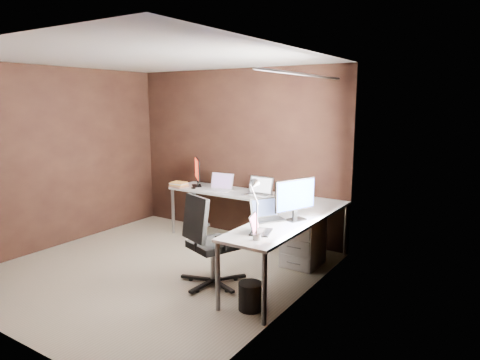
% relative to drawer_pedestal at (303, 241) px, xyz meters
% --- Properties ---
extents(room, '(3.60, 3.60, 2.50)m').
position_rel_drawer_pedestal_xyz_m(room, '(-1.09, -1.08, 0.98)').
color(room, gray).
rests_on(room, ground).
extents(desk, '(2.65, 2.25, 0.73)m').
position_rel_drawer_pedestal_xyz_m(desk, '(-0.59, -0.11, 0.38)').
color(desk, silver).
rests_on(desk, ground).
extents(drawer_pedestal, '(0.42, 0.50, 0.60)m').
position_rel_drawer_pedestal_xyz_m(drawer_pedestal, '(0.00, 0.00, 0.00)').
color(drawer_pedestal, silver).
rests_on(drawer_pedestal, ground).
extents(monitor_left, '(0.36, 0.37, 0.43)m').
position_rel_drawer_pedestal_xyz_m(monitor_left, '(-1.96, 0.36, 0.67)').
color(monitor_left, black).
rests_on(monitor_left, desk).
extents(monitor_right, '(0.24, 0.53, 0.46)m').
position_rel_drawer_pedestal_xyz_m(monitor_right, '(0.14, -0.55, 0.69)').
color(monitor_right, black).
rests_on(monitor_right, desk).
extents(laptop_white, '(0.39, 0.29, 0.24)m').
position_rel_drawer_pedestal_xyz_m(laptop_white, '(-1.50, 0.31, 0.48)').
color(laptop_white, silver).
rests_on(laptop_white, desk).
extents(laptop_silver, '(0.38, 0.27, 0.25)m').
position_rel_drawer_pedestal_xyz_m(laptop_silver, '(-0.84, 0.33, 0.48)').
color(laptop_silver, silver).
rests_on(laptop_silver, desk).
extents(laptop_black_big, '(0.39, 0.42, 0.23)m').
position_rel_drawer_pedestal_xyz_m(laptop_black_big, '(-0.13, -0.70, 0.48)').
color(laptop_black_big, black).
rests_on(laptop_black_big, desk).
extents(laptop_black_small, '(0.27, 0.32, 0.19)m').
position_rel_drawer_pedestal_xyz_m(laptop_black_small, '(0.04, -1.17, 0.47)').
color(laptop_black_small, black).
rests_on(laptop_black_small, desk).
extents(book_stack, '(0.27, 0.23, 0.08)m').
position_rel_drawer_pedestal_xyz_m(book_stack, '(-2.16, 0.15, 0.47)').
color(book_stack, '#AA755B').
rests_on(book_stack, desk).
extents(mouse_left, '(0.09, 0.06, 0.03)m').
position_rel_drawer_pedestal_xyz_m(mouse_left, '(-1.88, 0.15, 0.45)').
color(mouse_left, black).
rests_on(mouse_left, desk).
extents(mouse_corner, '(0.09, 0.07, 0.03)m').
position_rel_drawer_pedestal_xyz_m(mouse_corner, '(-0.44, 0.16, 0.45)').
color(mouse_corner, black).
rests_on(mouse_corner, desk).
extents(desk_lamp, '(0.19, 0.22, 0.57)m').
position_rel_drawer_pedestal_xyz_m(desk_lamp, '(0.07, -1.31, 0.79)').
color(desk_lamp, slate).
rests_on(desk_lamp, desk).
extents(office_chair, '(0.58, 0.61, 1.04)m').
position_rel_drawer_pedestal_xyz_m(office_chair, '(-0.62, -1.12, 0.00)').
color(office_chair, black).
rests_on(office_chair, ground).
extents(wastebasket, '(0.28, 0.28, 0.27)m').
position_rel_drawer_pedestal_xyz_m(wastebasket, '(0.07, -1.37, -0.16)').
color(wastebasket, black).
rests_on(wastebasket, ground).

